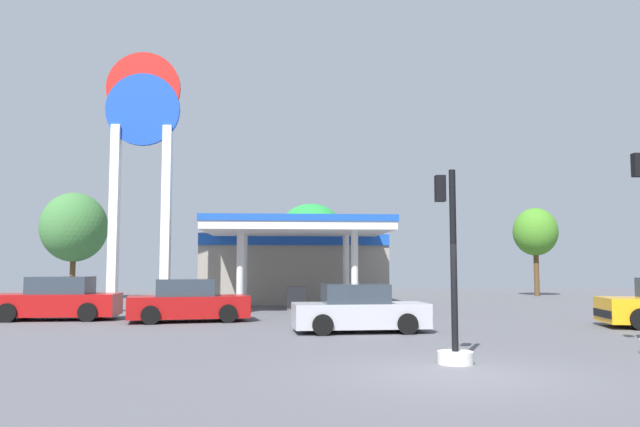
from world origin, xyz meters
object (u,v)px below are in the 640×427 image
Objects in this scene: station_pole_sign at (142,148)px; traffic_signal_0 at (453,305)px; car_0 at (57,300)px; car_1 at (359,310)px; car_3 at (188,302)px; tree_1 at (311,231)px; tree_0 at (74,227)px; tree_2 at (535,232)px.

station_pole_sign reaches higher than traffic_signal_0.
station_pole_sign reaches higher than car_0.
car_1 is 7.17m from car_3.
car_1 is 0.69× the size of tree_1.
tree_0 is at bearing -176.47° from tree_1.
station_pole_sign is 12.97m from tree_0.
car_3 is at bearing 123.61° from traffic_signal_0.
station_pole_sign is 28.00m from tree_2.
station_pole_sign is 2.83× the size of car_1.
traffic_signal_0 is at bearing -43.81° from car_0.
car_0 is 16.17m from tree_0.
car_0 is at bearing 167.96° from car_3.
traffic_signal_0 is 32.84m from tree_2.
station_pole_sign is 1.96× the size of tree_2.
car_1 is at bearing -47.01° from station_pole_sign.
tree_1 is at bearing 56.50° from car_0.
tree_2 is (15.87, 1.66, 0.05)m from tree_1.
station_pole_sign is at bearing 132.99° from car_1.
car_1 is at bearing -25.42° from car_0.
tree_2 is (15.52, 22.93, 3.77)m from car_1.
tree_0 is (-9.42, 16.23, 3.78)m from car_3.
car_0 is 19.60m from tree_1.
station_pole_sign reaches higher than tree_2.
station_pole_sign is 14.85m from tree_1.
tree_0 is at bearing 120.14° from car_3.
car_1 is 0.69× the size of tree_2.
tree_2 reaches higher than car_1.
car_1 is 21.60m from tree_1.
tree_0 is at bearing 105.87° from car_0.
station_pole_sign is at bearing 63.55° from car_0.
car_0 is 0.76× the size of tree_2.
car_3 is (-5.86, 4.13, 0.04)m from car_1.
tree_0 is at bearing 120.65° from station_pole_sign.
car_0 is 1.00× the size of car_3.
tree_2 is (21.38, 18.81, 3.73)m from car_3.
car_1 is at bearing -35.14° from car_3.
tree_2 is (24.37, 13.43, -3.06)m from station_pole_sign.
car_1 is 0.92× the size of car_3.
station_pole_sign is 9.16m from car_3.
tree_1 is (14.93, 0.92, -0.09)m from tree_0.
car_0 is 16.81m from traffic_signal_0.
car_1 is at bearing -89.05° from tree_1.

